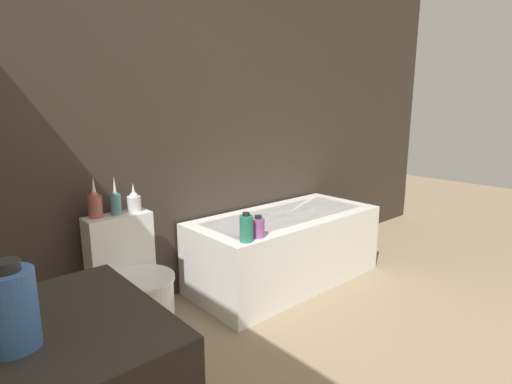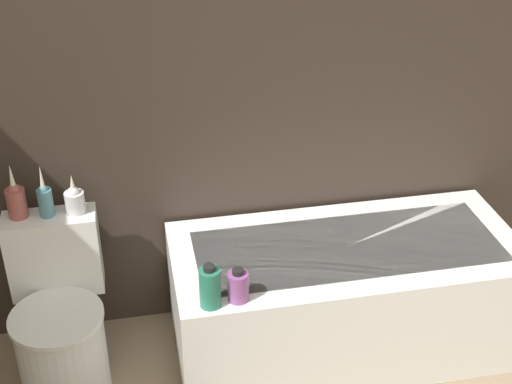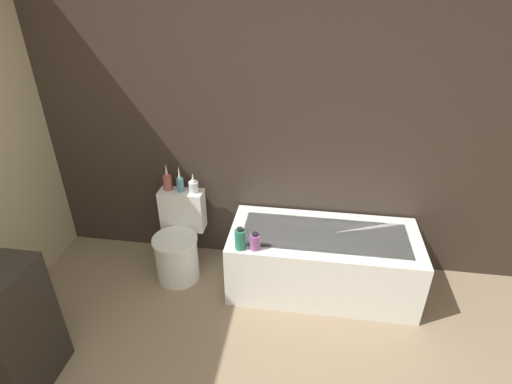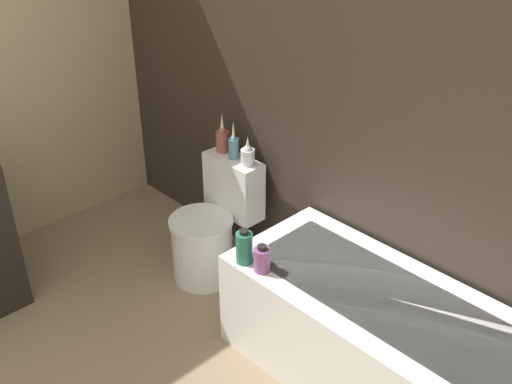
# 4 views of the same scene
# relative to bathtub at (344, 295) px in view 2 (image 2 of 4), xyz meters

# --- Properties ---
(wall_back_tiled) EXTENTS (6.40, 0.06, 2.60)m
(wall_back_tiled) POSITION_rel_bathtub_xyz_m (-0.75, 0.38, 1.03)
(wall_back_tiled) COLOR #332821
(wall_back_tiled) RESTS_ON ground_plane
(bathtub) EXTENTS (1.47, 0.66, 0.53)m
(bathtub) POSITION_rel_bathtub_xyz_m (0.00, 0.00, 0.00)
(bathtub) COLOR white
(bathtub) RESTS_ON ground
(toilet) EXTENTS (0.37, 0.52, 0.70)m
(toilet) POSITION_rel_bathtub_xyz_m (-1.20, 0.01, 0.03)
(toilet) COLOR white
(toilet) RESTS_ON ground
(vase_gold) EXTENTS (0.08, 0.08, 0.23)m
(vase_gold) POSITION_rel_bathtub_xyz_m (-1.32, 0.21, 0.52)
(vase_gold) COLOR #994C47
(vase_gold) RESTS_ON toilet
(vase_silver) EXTENTS (0.06, 0.06, 0.23)m
(vase_silver) POSITION_rel_bathtub_xyz_m (-1.20, 0.20, 0.51)
(vase_silver) COLOR teal
(vase_silver) RESTS_ON toilet
(vase_bronze) EXTENTS (0.08, 0.08, 0.17)m
(vase_bronze) POSITION_rel_bathtub_xyz_m (-1.09, 0.20, 0.50)
(vase_bronze) COLOR silver
(vase_bronze) RESTS_ON toilet
(shampoo_bottle_tall) EXTENTS (0.08, 0.08, 0.18)m
(shampoo_bottle_tall) POSITION_rel_bathtub_xyz_m (-0.62, -0.27, 0.34)
(shampoo_bottle_tall) COLOR #267259
(shampoo_bottle_tall) RESTS_ON bathtub
(shampoo_bottle_short) EXTENTS (0.08, 0.08, 0.14)m
(shampoo_bottle_short) POSITION_rel_bathtub_xyz_m (-0.51, -0.26, 0.32)
(shampoo_bottle_short) COLOR #8C4C8C
(shampoo_bottle_short) RESTS_ON bathtub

